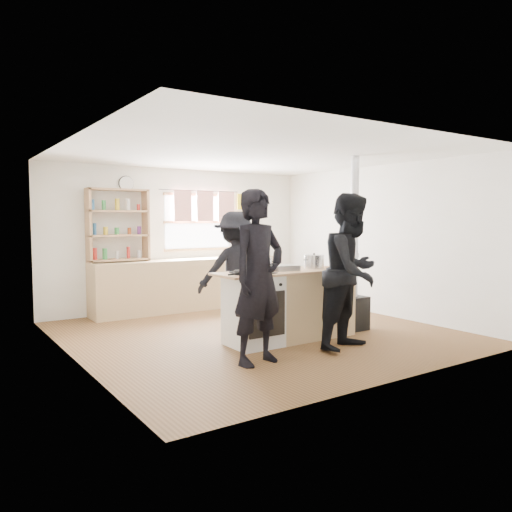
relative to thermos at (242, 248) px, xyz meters
The scene contains 14 objects.
ground 2.71m from the thermos, 117.11° to the right, with size 5.00×5.00×0.01m, color brown.
back_counter 1.29m from the thermos, behind, with size 3.40×0.55×0.90m, color tan.
shelving_unit 2.38m from the thermos, behind, with size 1.00×0.28×1.20m.
thermos is the anchor object (origin of this frame).
cooking_island 3.00m from the thermos, 109.70° to the right, with size 1.97×0.64×0.93m.
skillet_greens 3.38m from the thermos, 121.56° to the right, with size 0.37×0.37×0.05m.
roast_tray 2.96m from the thermos, 111.31° to the right, with size 0.37×0.33×0.07m.
stockpot_stove 2.95m from the thermos, 116.99° to the right, with size 0.24×0.24×0.19m.
stockpot_counter 2.80m from the thermos, 101.67° to the right, with size 0.28×0.28×0.21m.
bread_board 2.85m from the thermos, 94.56° to the right, with size 0.32×0.27×0.12m.
flue_heater 2.83m from the thermos, 87.13° to the right, with size 0.35×0.35×2.50m.
person_near_left 3.96m from the thermos, 119.69° to the right, with size 0.71×0.46×1.93m, color black.
person_near_right 3.62m from the thermos, 100.27° to the right, with size 0.93×0.73×1.92m, color black.
person_far 2.22m from the thermos, 124.64° to the right, with size 1.11×0.64×1.71m, color black.
Camera 1 is at (-3.90, -5.74, 1.60)m, focal length 35.00 mm.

